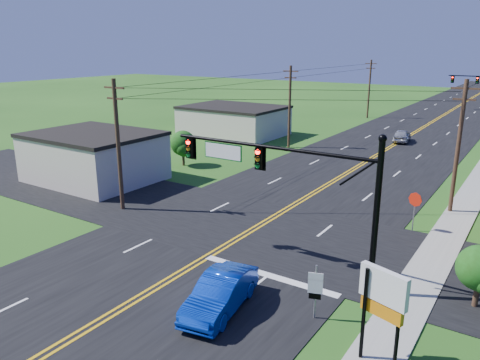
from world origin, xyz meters
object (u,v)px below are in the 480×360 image
Objects in this scene: route_sign at (315,288)px; stop_sign at (415,203)px; signal_mast_main at (286,181)px; blue_car at (220,294)px.

stop_sign reaches higher than route_sign.
signal_mast_main is 2.35× the size of blue_car.
stop_sign reaches higher than blue_car.
signal_mast_main is 10.32m from stop_sign.
signal_mast_main reaches higher than route_sign.
stop_sign is (1.00, 12.23, 0.37)m from route_sign.
blue_car is at bearing -95.78° from signal_mast_main.
blue_car is 4.05m from route_sign.
blue_car is at bearing -174.73° from route_sign.
blue_car is 14.64m from stop_sign.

